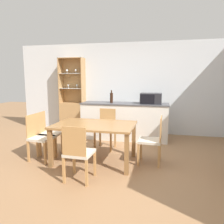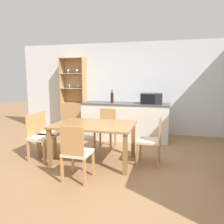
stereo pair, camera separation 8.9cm
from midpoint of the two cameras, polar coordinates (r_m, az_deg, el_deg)
The scene contains 12 objects.
ground_plane at distance 4.00m, azimuth -1.37°, elevation -14.22°, with size 18.00×18.00×0.00m, color #936B47.
wall_back at distance 6.26m, azimuth 4.65°, elevation 6.17°, with size 6.80×0.06×2.55m.
kitchen_counter at distance 5.65m, azimuth 2.84°, elevation -2.34°, with size 2.21×0.64×0.94m.
display_cabinet at distance 6.62m, azimuth -10.53°, elevation 0.42°, with size 0.72×0.35×2.14m.
dining_table at distance 4.08m, azimuth -5.20°, elevation -4.41°, with size 1.48×0.99×0.73m.
dining_chair_head_near at distance 3.40m, azimuth -9.53°, elevation -10.48°, with size 0.41×0.41×0.88m.
dining_chair_side_left_near at distance 4.44m, azimuth -18.88°, elevation -6.23°, with size 0.43×0.43×0.88m.
dining_chair_side_right_far at distance 4.08m, azimuth 9.84°, elevation -7.21°, with size 0.42×0.42×0.88m.
dining_chair_head_far at distance 4.88m, azimuth -2.16°, elevation -4.41°, with size 0.42×0.42×0.88m.
dining_chair_side_left_far at distance 4.68m, azimuth -16.99°, elevation -5.36°, with size 0.41×0.41×0.88m.
microwave at distance 5.47m, azimuth 9.68°, elevation 3.51°, with size 0.52×0.40×0.26m.
wine_bottle at distance 5.60m, azimuth -0.60°, elevation 3.79°, with size 0.08×0.08×0.32m.
Camera 1 is at (0.88, -3.57, 1.57)m, focal length 35.00 mm.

